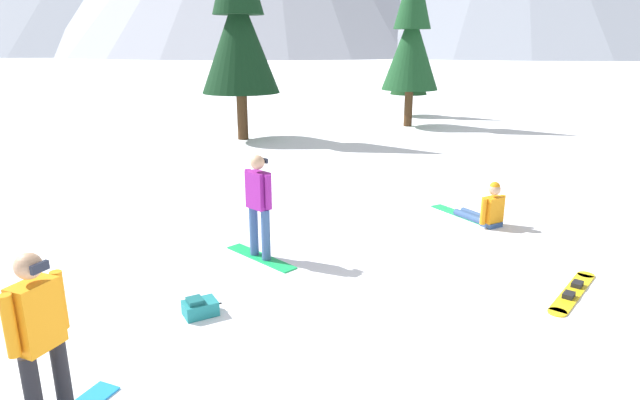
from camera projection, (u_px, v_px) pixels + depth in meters
ground_plane at (400, 378)px, 5.94m from camera, size 800.00×800.00×0.00m
snowboarder_foreground at (40, 339)px, 4.89m from camera, size 0.77×1.46×1.81m
snowboarder_midground at (259, 205)px, 8.97m from camera, size 1.34×1.26×1.80m
snowboarder_background at (486, 209)px, 10.89m from camera, size 1.27×1.66×0.93m
loose_snowboard_near_right at (573, 292)px, 7.95m from camera, size 1.28×1.62×0.09m
backpack_teal at (200, 307)px, 7.28m from camera, size 0.54×0.50×0.26m
pine_tree_young at (239, 20)px, 19.32m from camera, size 2.86×2.86×7.90m
pine_tree_broad at (412, 34)px, 22.63m from camera, size 2.42×2.42×7.17m
pine_tree_tall at (410, 62)px, 26.28m from camera, size 1.82×1.82×4.84m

